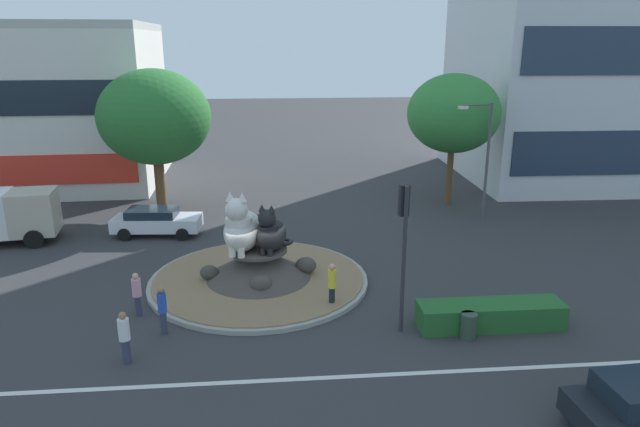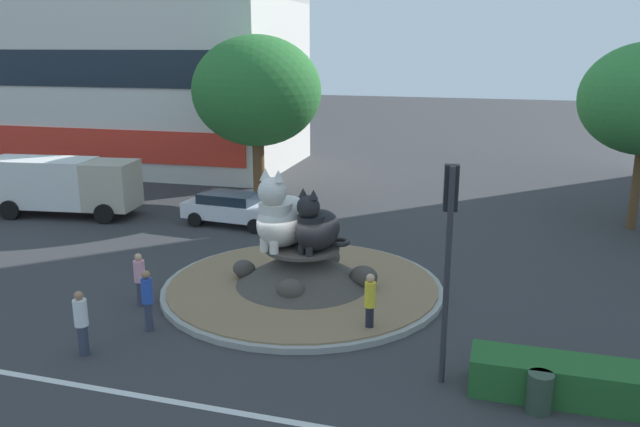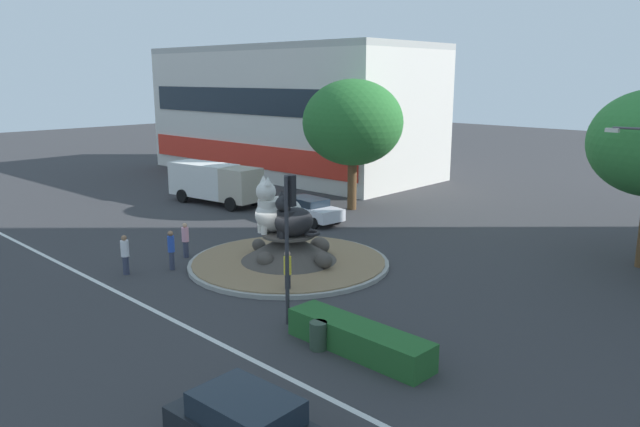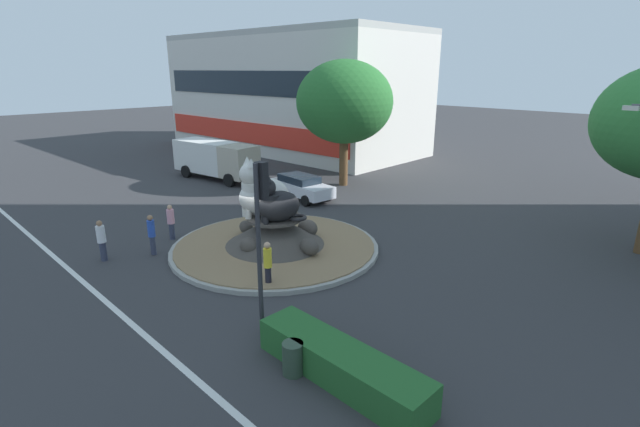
# 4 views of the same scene
# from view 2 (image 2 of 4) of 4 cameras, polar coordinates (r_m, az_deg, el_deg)

# --- Properties ---
(ground_plane) EXTENTS (160.00, 160.00, 0.00)m
(ground_plane) POSITION_cam_2_polar(r_m,az_deg,el_deg) (20.99, -1.55, -6.83)
(ground_plane) COLOR #333335
(lane_centreline) EXTENTS (112.00, 0.20, 0.01)m
(lane_centreline) POSITION_cam_2_polar(r_m,az_deg,el_deg) (14.98, -10.57, -16.60)
(lane_centreline) COLOR silver
(lane_centreline) RESTS_ON ground
(roundabout_island) EXTENTS (9.10, 9.10, 1.49)m
(roundabout_island) POSITION_cam_2_polar(r_m,az_deg,el_deg) (20.80, -1.52, -5.43)
(roundabout_island) COLOR gray
(roundabout_island) RESTS_ON ground
(cat_statue_white) EXTENTS (2.22, 2.65, 2.61)m
(cat_statue_white) POSITION_cam_2_polar(r_m,az_deg,el_deg) (20.23, -3.38, -0.40)
(cat_statue_white) COLOR silver
(cat_statue_white) RESTS_ON roundabout_island
(cat_statue_black) EXTENTS (1.78, 2.07, 2.07)m
(cat_statue_black) POSITION_cam_2_polar(r_m,az_deg,el_deg) (19.84, -0.35, -1.27)
(cat_statue_black) COLOR black
(cat_statue_black) RESTS_ON roundabout_island
(traffic_light_mast) EXTENTS (0.35, 0.46, 5.20)m
(traffic_light_mast) POSITION_cam_2_polar(r_m,az_deg,el_deg) (14.65, 11.45, -1.86)
(traffic_light_mast) COLOR #2D2D33
(traffic_light_mast) RESTS_ON ground
(shophouse_block) EXTENTS (25.91, 12.23, 10.88)m
(shophouse_block) POSITION_cam_2_polar(r_m,az_deg,el_deg) (45.76, -18.86, 11.19)
(shophouse_block) COLOR silver
(shophouse_block) RESTS_ON ground
(clipped_hedge_strip) EXTENTS (5.12, 1.20, 0.90)m
(clipped_hedge_strip) POSITION_cam_2_polar(r_m,az_deg,el_deg) (15.87, 22.81, -13.83)
(clipped_hedge_strip) COLOR #235B28
(clipped_hedge_strip) RESTS_ON ground
(second_tree_near_tower) EXTENTS (6.32, 6.32, 8.25)m
(second_tree_near_tower) POSITION_cam_2_polar(r_m,az_deg,el_deg) (31.85, -5.67, 10.82)
(second_tree_near_tower) COLOR brown
(second_tree_near_tower) RESTS_ON ground
(pedestrian_yellow_shirt) EXTENTS (0.30, 0.30, 1.78)m
(pedestrian_yellow_shirt) POSITION_cam_2_polar(r_m,az_deg,el_deg) (17.60, 4.48, -7.88)
(pedestrian_yellow_shirt) COLOR black
(pedestrian_yellow_shirt) RESTS_ON ground
(pedestrian_white_shirt) EXTENTS (0.35, 0.35, 1.75)m
(pedestrian_white_shirt) POSITION_cam_2_polar(r_m,az_deg,el_deg) (17.58, -20.56, -9.01)
(pedestrian_white_shirt) COLOR #33384C
(pedestrian_white_shirt) RESTS_ON ground
(pedestrian_blue_shirt) EXTENTS (0.30, 0.30, 1.78)m
(pedestrian_blue_shirt) POSITION_cam_2_polar(r_m,az_deg,el_deg) (18.43, -15.17, -7.32)
(pedestrian_blue_shirt) COLOR #33384C
(pedestrian_blue_shirt) RESTS_ON ground
(pedestrian_pink_shirt) EXTENTS (0.33, 0.33, 1.67)m
(pedestrian_pink_shirt) POSITION_cam_2_polar(r_m,az_deg,el_deg) (20.23, -15.81, -5.57)
(pedestrian_pink_shirt) COLOR #33384C
(pedestrian_pink_shirt) RESTS_ON ground
(parked_car_right) EXTENTS (4.56, 2.21, 1.43)m
(parked_car_right) POSITION_cam_2_polar(r_m,az_deg,el_deg) (28.41, -7.81, 0.49)
(parked_car_right) COLOR silver
(parked_car_right) RESTS_ON ground
(delivery_box_truck) EXTENTS (7.17, 3.15, 2.66)m
(delivery_box_truck) POSITION_cam_2_polar(r_m,az_deg,el_deg) (31.89, -22.05, 2.49)
(delivery_box_truck) COLOR #B7AD99
(delivery_box_truck) RESTS_ON ground
(litter_bin) EXTENTS (0.56, 0.56, 0.90)m
(litter_bin) POSITION_cam_2_polar(r_m,az_deg,el_deg) (15.14, 19.03, -14.89)
(litter_bin) COLOR #2D4233
(litter_bin) RESTS_ON ground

